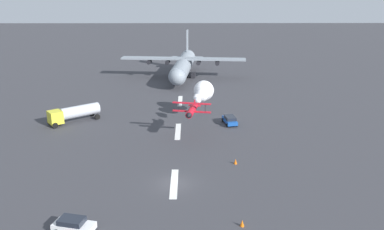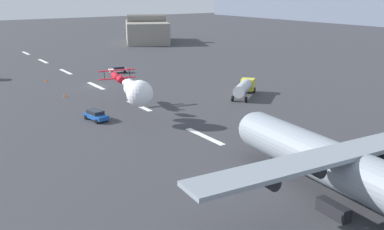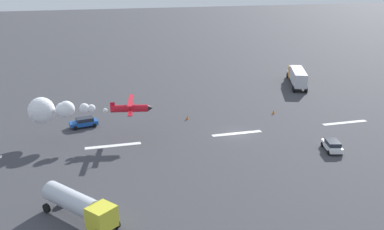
# 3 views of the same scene
# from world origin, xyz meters

# --- Properties ---
(ground_plane) EXTENTS (440.00, 440.00, 0.00)m
(ground_plane) POSITION_xyz_m (0.00, 0.00, 0.00)
(ground_plane) COLOR #38383D
(ground_plane) RESTS_ON ground
(runway_stripe_0) EXTENTS (8.00, 0.90, 0.01)m
(runway_stripe_0) POSITION_xyz_m (-56.93, 0.00, 0.01)
(runway_stripe_0) COLOR white
(runway_stripe_0) RESTS_ON ground
(runway_stripe_1) EXTENTS (8.00, 0.90, 0.01)m
(runway_stripe_1) POSITION_xyz_m (-37.95, 0.00, 0.01)
(runway_stripe_1) COLOR white
(runway_stripe_1) RESTS_ON ground
(runway_stripe_2) EXTENTS (8.00, 0.90, 0.01)m
(runway_stripe_2) POSITION_xyz_m (-18.98, 0.00, 0.01)
(runway_stripe_2) COLOR white
(runway_stripe_2) RESTS_ON ground
(runway_stripe_3) EXTENTS (8.00, 0.90, 0.01)m
(runway_stripe_3) POSITION_xyz_m (0.00, 0.00, 0.01)
(runway_stripe_3) COLOR white
(runway_stripe_3) RESTS_ON ground
(runway_stripe_4) EXTENTS (8.00, 0.90, 0.01)m
(runway_stripe_4) POSITION_xyz_m (18.98, 0.00, 0.01)
(runway_stripe_4) COLOR white
(runway_stripe_4) RESTS_ON ground
(runway_stripe_5) EXTENTS (8.00, 0.90, 0.01)m
(runway_stripe_5) POSITION_xyz_m (37.95, 0.00, 0.01)
(runway_stripe_5) COLOR white
(runway_stripe_5) RESTS_ON ground
(cargo_transport_plane) EXTENTS (29.19, 32.86, 11.40)m
(cargo_transport_plane) POSITION_xyz_m (59.14, -0.27, 3.46)
(cargo_transport_plane) COLOR gray
(cargo_transport_plane) RESTS_ON ground
(stunt_biplane_red) EXTENTS (17.84, 7.37, 3.83)m
(stunt_biplane_red) POSITION_xyz_m (26.72, -4.41, 4.69)
(stunt_biplane_red) COLOR red
(fuel_tanker_truck) EXTENTS (7.57, 8.79, 2.90)m
(fuel_tanker_truck) POSITION_xyz_m (24.09, 18.96, 1.74)
(fuel_tanker_truck) COLOR yellow
(fuel_tanker_truck) RESTS_ON ground
(followme_car_yellow) EXTENTS (4.60, 2.63, 1.52)m
(followme_car_yellow) POSITION_xyz_m (22.70, -9.17, 0.81)
(followme_car_yellow) COLOR #194CA5
(followme_car_yellow) RESTS_ON ground
(airport_staff_sedan) EXTENTS (2.79, 4.49, 1.52)m
(airport_staff_sedan) POSITION_xyz_m (-10.43, 9.79, 0.81)
(airport_staff_sedan) COLOR white
(airport_staff_sedan) RESTS_ON ground
(hangar_building) EXTENTS (28.76, 23.92, 10.30)m
(hangar_building) POSITION_xyz_m (-61.29, 45.11, 4.09)
(hangar_building) COLOR gray
(hangar_building) RESTS_ON ground
(traffic_cone_near) EXTENTS (0.44, 0.44, 0.75)m
(traffic_cone_near) POSITION_xyz_m (-9.58, -7.36, 0.38)
(traffic_cone_near) COLOR orange
(traffic_cone_near) RESTS_ON ground
(traffic_cone_far) EXTENTS (0.44, 0.44, 0.75)m
(traffic_cone_far) POSITION_xyz_m (5.78, -8.35, 0.38)
(traffic_cone_far) COLOR orange
(traffic_cone_far) RESTS_ON ground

